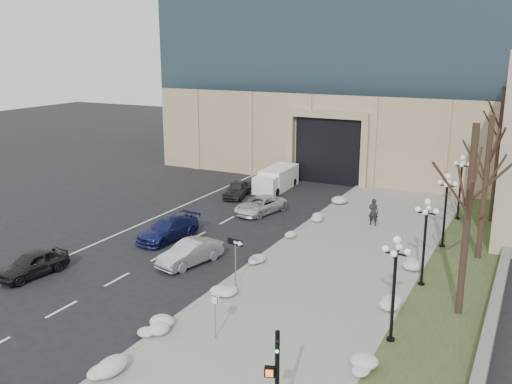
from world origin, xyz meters
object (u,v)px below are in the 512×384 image
Objects in this scene: car_c at (168,229)px; lamppost_a at (395,275)px; car_a at (33,264)px; car_e at (237,189)px; pedestrian at (373,212)px; lamppost_b at (425,230)px; keep_sign at (215,307)px; car_b at (190,253)px; one_way_sign at (238,249)px; lamppost_c at (446,200)px; lamppost_d at (461,179)px; car_d at (260,205)px; box_truck at (276,179)px.

lamppost_a is (16.15, -6.64, 2.38)m from car_c.
car_e is (1.98, 19.63, -0.02)m from car_a.
car_a is 8.82m from car_c.
pedestrian is 0.40× the size of lamppost_b.
car_e is at bearing 127.15° from keep_sign.
car_b is at bearing -167.17° from lamppost_b.
keep_sign is (1.64, -5.04, -0.70)m from one_way_sign.
lamppost_c reaches higher than car_e.
lamppost_c is 1.00× the size of lamppost_d.
lamppost_c is (12.50, 9.35, 2.38)m from car_b.
lamppost_d is (13.44, 4.85, 2.45)m from car_d.
lamppost_a is (15.48, -21.88, 2.18)m from box_truck.
car_e is at bearing 151.15° from car_d.
car_b is 8.99m from keep_sign.
lamppost_b reaches higher than one_way_sign.
car_a is 0.89× the size of car_d.
lamppost_c is at bearing 90.00° from lamppost_a.
car_d is 0.95× the size of lamppost_d.
box_truck is at bearing 94.73° from car_c.
car_b is at bearing -82.40° from box_truck.
one_way_sign is at bearing -24.43° from car_c.
pedestrian is at bearing 108.23° from lamppost_a.
car_c is 0.81× the size of box_truck.
lamppost_a is at bearing -90.00° from lamppost_b.
pedestrian is at bearing 156.21° from lamppost_c.
box_truck is at bearing 171.26° from lamppost_d.
keep_sign is at bearing -39.01° from car_c.
car_a reaches higher than car_d.
keep_sign reaches higher than box_truck.
lamppost_d reaches higher than one_way_sign.
one_way_sign is 13.98m from lamppost_c.
keep_sign is at bearing -72.48° from box_truck.
car_c is 1.00× the size of lamppost_a.
one_way_sign reaches higher than car_a.
car_b is at bearing 163.70° from lamppost_a.
lamppost_c reaches higher than one_way_sign.
lamppost_a is (8.37, -1.84, 0.84)m from one_way_sign.
lamppost_a is at bearing -15.11° from car_c.
car_c is at bearing 157.13° from one_way_sign.
lamppost_a is at bearing -90.00° from lamppost_c.
car_d is (-0.95, 10.99, -0.06)m from car_b.
keep_sign is 0.44× the size of lamppost_d.
car_e is at bearing 163.81° from lamppost_c.
car_d is at bearing 173.02° from lamppost_c.
one_way_sign is 0.57× the size of lamppost_c.
keep_sign reaches higher than car_d.
box_truck is at bearing 118.26° from car_d.
car_c is at bearing 37.63° from pedestrian.
pedestrian is at bearing 44.82° from car_c.
lamppost_a and lamppost_b have the same top height.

